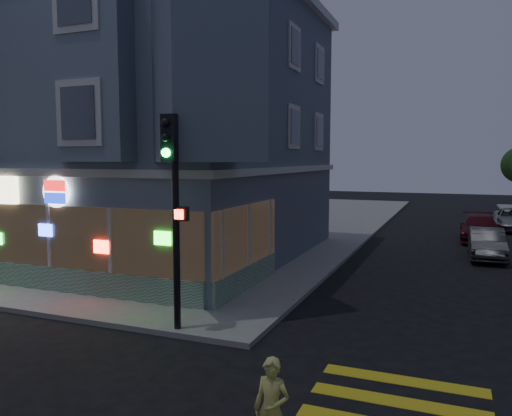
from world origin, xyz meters
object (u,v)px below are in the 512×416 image
Objects in this scene: running_child at (272,409)px; parked_car_b at (487,244)px; parked_car_c at (480,228)px; traffic_signal at (173,186)px.

parked_car_b is at bearing 83.48° from running_child.
traffic_signal is at bearing -111.91° from parked_car_c.
traffic_signal reaches higher than running_child.
parked_car_c is (-0.10, 5.20, 0.03)m from parked_car_b.
parked_car_c is (3.66, 22.81, -0.07)m from running_child.
traffic_signal is (-7.78, -13.65, 3.12)m from parked_car_b.
running_child is 0.38× the size of parked_car_b.
parked_car_b is 16.01m from traffic_signal.
parked_car_b is 0.75× the size of traffic_signal.
running_child is at bearing -103.12° from parked_car_b.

